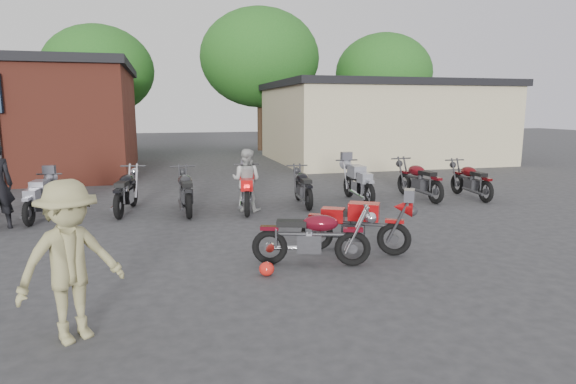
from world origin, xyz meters
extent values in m
plane|color=#2F2F31|center=(0.00, 0.00, 0.00)|extent=(90.00, 90.00, 0.00)
cube|color=tan|center=(8.50, 15.00, 1.75)|extent=(10.00, 8.00, 3.50)
ellipsoid|color=red|center=(-0.31, 0.11, 0.11)|extent=(0.28, 0.28, 0.22)
imported|color=#AAABA7|center=(0.20, 4.91, 0.78)|extent=(0.95, 0.89, 1.56)
imported|color=#97905D|center=(-2.81, -1.37, 0.90)|extent=(1.34, 1.19, 1.81)
camera|label=1|loc=(-1.78, -6.83, 2.56)|focal=30.00mm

